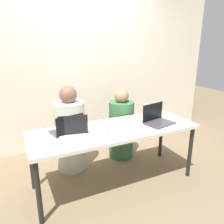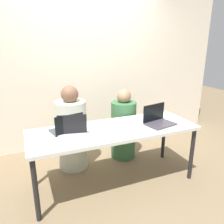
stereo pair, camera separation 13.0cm
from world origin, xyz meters
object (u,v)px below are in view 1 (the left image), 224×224
object	(u,v)px
person_on_left	(70,133)
laptop_back_left	(67,129)
laptop_front_right	(157,119)
laptop_front_left	(74,134)
water_glass_left	(106,135)
person_on_right	(121,127)
water_glass_center	(123,129)

from	to	relation	value
person_on_left	laptop_back_left	size ratio (longest dim) A/B	3.13
laptop_front_right	laptop_front_left	distance (m)	1.06
laptop_front_right	water_glass_left	size ratio (longest dim) A/B	3.50
laptop_front_left	laptop_back_left	size ratio (longest dim) A/B	0.96
person_on_right	water_glass_center	bearing A→B (deg)	75.69
laptop_back_left	water_glass_left	distance (m)	0.46
laptop_front_right	water_glass_left	world-z (taller)	laptop_front_right
laptop_back_left	water_glass_left	xyz separation A→B (m)	(0.32, -0.33, 0.00)
laptop_back_left	water_glass_left	world-z (taller)	laptop_back_left
laptop_front_left	laptop_back_left	world-z (taller)	laptop_front_left
laptop_front_left	laptop_back_left	xyz separation A→B (m)	(-0.02, 0.18, -0.00)
person_on_left	person_on_right	xyz separation A→B (m)	(0.77, 0.00, -0.05)
person_on_right	laptop_front_right	distance (m)	0.72
person_on_right	laptop_front_left	xyz separation A→B (m)	(-0.89, -0.64, 0.30)
laptop_front_right	laptop_front_left	size ratio (longest dim) A/B	1.10
person_on_left	water_glass_center	xyz separation A→B (m)	(0.40, -0.74, 0.26)
laptop_front_right	laptop_front_left	xyz separation A→B (m)	(-1.06, -0.01, -0.00)
person_on_left	laptop_back_left	bearing A→B (deg)	67.83
person_on_right	water_glass_center	xyz separation A→B (m)	(-0.37, -0.74, 0.30)
laptop_front_left	water_glass_left	distance (m)	0.33
person_on_left	laptop_front_left	bearing A→B (deg)	74.49
laptop_front_right	laptop_back_left	distance (m)	1.10
person_on_right	water_glass_left	size ratio (longest dim) A/B	9.46
water_glass_center	water_glass_left	xyz separation A→B (m)	(-0.23, -0.05, -0.00)
laptop_front_right	laptop_back_left	size ratio (longest dim) A/B	1.06
person_on_left	water_glass_center	size ratio (longest dim) A/B	9.72
water_glass_center	water_glass_left	distance (m)	0.23
person_on_left	person_on_right	bearing A→B (deg)	175.09
laptop_front_right	water_glass_center	bearing A→B (deg)	179.69
laptop_back_left	water_glass_center	world-z (taller)	laptop_back_left
laptop_front_right	water_glass_center	world-z (taller)	laptop_front_right
laptop_front_left	laptop_back_left	bearing A→B (deg)	108.98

